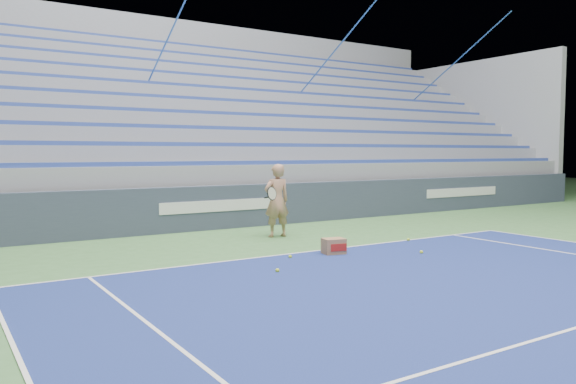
{
  "coord_description": "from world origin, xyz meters",
  "views": [
    {
      "loc": [
        -6.12,
        3.03,
        1.94
      ],
      "look_at": [
        -0.13,
        12.38,
        1.15
      ],
      "focal_mm": 35.0,
      "sensor_mm": 36.0,
      "label": 1
    }
  ],
  "objects": [
    {
      "name": "sponsor_barrier",
      "position": [
        0.0,
        15.88,
        0.55
      ],
      "size": [
        30.0,
        0.32,
        1.1
      ],
      "color": "#363E52",
      "rests_on": "ground"
    },
    {
      "name": "bleachers",
      "position": [
        0.0,
        21.6,
        2.36
      ],
      "size": [
        31.0,
        9.15,
        7.3
      ],
      "color": "#919399",
      "rests_on": "ground"
    },
    {
      "name": "tennis_player",
      "position": [
        0.54,
        13.91,
        0.84
      ],
      "size": [
        0.93,
        0.84,
        1.67
      ],
      "color": "tan",
      "rests_on": "ground"
    },
    {
      "name": "ball_box",
      "position": [
        0.3,
        11.45,
        0.15
      ],
      "size": [
        0.46,
        0.39,
        0.31
      ],
      "color": "#966C48",
      "rests_on": "ground"
    },
    {
      "name": "tennis_ball_0",
      "position": [
        2.63,
        11.82,
        0.03
      ],
      "size": [
        0.07,
        0.07,
        0.07
      ],
      "primitive_type": "sphere",
      "color": "#CAE52F",
      "rests_on": "ground"
    },
    {
      "name": "tennis_ball_1",
      "position": [
        -1.45,
        10.64,
        0.03
      ],
      "size": [
        0.07,
        0.07,
        0.07
      ],
      "primitive_type": "sphere",
      "color": "#CAE52F",
      "rests_on": "ground"
    },
    {
      "name": "tennis_ball_2",
      "position": [
        -0.62,
        11.55,
        0.03
      ],
      "size": [
        0.07,
        0.07,
        0.07
      ],
      "primitive_type": "sphere",
      "color": "#CAE52F",
      "rests_on": "ground"
    },
    {
      "name": "tennis_ball_3",
      "position": [
        1.73,
        10.57,
        0.03
      ],
      "size": [
        0.07,
        0.07,
        0.07
      ],
      "primitive_type": "sphere",
      "color": "#CAE52F",
      "rests_on": "ground"
    }
  ]
}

